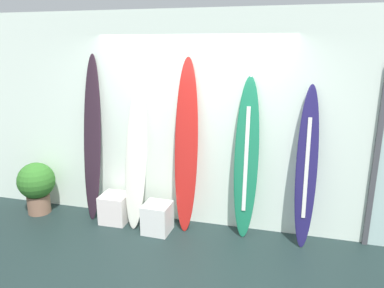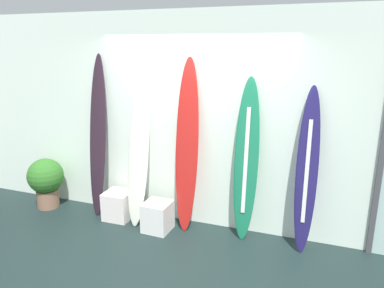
% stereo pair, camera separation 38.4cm
% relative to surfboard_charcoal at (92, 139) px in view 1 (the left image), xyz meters
% --- Properties ---
extents(ground, '(8.00, 8.00, 0.04)m').
position_rel_surfboard_charcoal_xyz_m(ground, '(1.36, -1.02, -1.15)').
color(ground, '#192928').
extents(wall_back, '(7.20, 0.20, 2.80)m').
position_rel_surfboard_charcoal_xyz_m(wall_back, '(1.36, 0.28, 0.27)').
color(wall_back, white).
rests_on(wall_back, ground).
extents(surfboard_charcoal, '(0.28, 0.34, 2.27)m').
position_rel_surfboard_charcoal_xyz_m(surfboard_charcoal, '(0.00, 0.00, 0.00)').
color(surfboard_charcoal, '#2A1B25').
rests_on(surfboard_charcoal, ground).
extents(surfboard_ivory, '(0.30, 0.41, 1.89)m').
position_rel_surfboard_charcoal_xyz_m(surfboard_ivory, '(0.66, -0.06, -0.20)').
color(surfboard_ivory, silver).
rests_on(surfboard_ivory, ground).
extents(surfboard_crimson, '(0.31, 0.32, 2.24)m').
position_rel_surfboard_charcoal_xyz_m(surfboard_crimson, '(1.33, 0.00, -0.03)').
color(surfboard_crimson, red).
rests_on(surfboard_crimson, ground).
extents(surfboard_emerald, '(0.30, 0.26, 2.02)m').
position_rel_surfboard_charcoal_xyz_m(surfboard_emerald, '(2.09, 0.03, -0.12)').
color(surfboard_emerald, '#1B7550').
rests_on(surfboard_emerald, ground).
extents(surfboard_navy, '(0.26, 0.32, 1.95)m').
position_rel_surfboard_charcoal_xyz_m(surfboard_navy, '(2.80, -0.01, -0.18)').
color(surfboard_navy, navy).
rests_on(surfboard_navy, ground).
extents(display_block_left, '(0.35, 0.35, 0.39)m').
position_rel_surfboard_charcoal_xyz_m(display_block_left, '(0.99, -0.22, -0.94)').
color(display_block_left, white).
rests_on(display_block_left, ground).
extents(display_block_center, '(0.37, 0.37, 0.39)m').
position_rel_surfboard_charcoal_xyz_m(display_block_center, '(0.33, -0.09, -0.94)').
color(display_block_center, white).
rests_on(display_block_center, ground).
extents(potted_plant, '(0.52, 0.52, 0.76)m').
position_rel_surfboard_charcoal_xyz_m(potted_plant, '(-0.87, -0.13, -0.70)').
color(potted_plant, '#86604B').
rests_on(potted_plant, ground).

